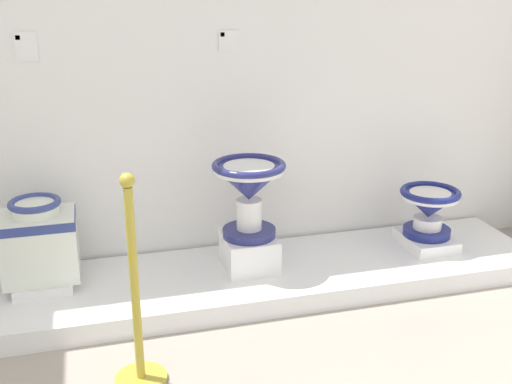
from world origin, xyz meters
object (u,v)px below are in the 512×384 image
object	(u,v)px
antique_toilet_slender_white	(249,185)
plinth_block_pale_glazed	(426,240)
plinth_block_slender_white	(249,251)
info_placard_first	(26,46)
plinth_block_leftmost	(44,281)
antique_toilet_leftmost	(39,239)
antique_toilet_pale_glazed	(429,206)
stanchion_post_near_left	(137,320)
info_placard_second	(229,40)

from	to	relation	value
antique_toilet_slender_white	plinth_block_pale_glazed	bearing A→B (deg)	-0.02
plinth_block_slender_white	info_placard_first	xyz separation A→B (m)	(-1.13, 0.37, 1.17)
plinth_block_leftmost	antique_toilet_leftmost	size ratio (longest dim) A/B	0.73
antique_toilet_pale_glazed	info_placard_first	size ratio (longest dim) A/B	2.36
info_placard_first	stanchion_post_near_left	size ratio (longest dim) A/B	0.16
antique_toilet_pale_glazed	stanchion_post_near_left	xyz separation A→B (m)	(-1.87, -0.78, -0.07)
plinth_block_leftmost	plinth_block_pale_glazed	distance (m)	2.32
antique_toilet_leftmost	antique_toilet_slender_white	distance (m)	1.18
plinth_block_slender_white	info_placard_second	world-z (taller)	info_placard_second
antique_toilet_slender_white	plinth_block_pale_glazed	size ratio (longest dim) A/B	1.19
plinth_block_pale_glazed	antique_toilet_pale_glazed	bearing A→B (deg)	180.00
plinth_block_leftmost	info_placard_first	bearing A→B (deg)	85.03
plinth_block_slender_white	antique_toilet_slender_white	bearing A→B (deg)	180.00
plinth_block_slender_white	info_placard_first	world-z (taller)	info_placard_first
antique_toilet_pale_glazed	info_placard_second	xyz separation A→B (m)	(-1.18, 0.37, 1.01)
plinth_block_slender_white	stanchion_post_near_left	xyz separation A→B (m)	(-0.71, -0.78, 0.10)
plinth_block_leftmost	info_placard_first	size ratio (longest dim) A/B	2.09
antique_toilet_leftmost	info_placard_first	xyz separation A→B (m)	(0.03, 0.30, 0.99)
plinth_block_pale_glazed	info_placard_first	xyz separation A→B (m)	(-2.29, 0.37, 1.24)
antique_toilet_leftmost	stanchion_post_near_left	world-z (taller)	stanchion_post_near_left
antique_toilet_leftmost	plinth_block_pale_glazed	xyz separation A→B (m)	(2.32, -0.06, -0.25)
antique_toilet_slender_white	info_placard_second	xyz separation A→B (m)	(-0.02, 0.37, 0.77)
antique_toilet_pale_glazed	info_placard_first	bearing A→B (deg)	170.94
info_placard_first	stanchion_post_near_left	xyz separation A→B (m)	(0.42, -1.14, -1.08)
antique_toilet_pale_glazed	info_placard_first	distance (m)	2.53
antique_toilet_leftmost	plinth_block_pale_glazed	distance (m)	2.33
plinth_block_leftmost	antique_toilet_pale_glazed	distance (m)	2.33
antique_toilet_slender_white	info_placard_first	world-z (taller)	info_placard_first
antique_toilet_slender_white	antique_toilet_pale_glazed	size ratio (longest dim) A/B	1.20
plinth_block_leftmost	stanchion_post_near_left	xyz separation A→B (m)	(0.45, -0.84, 0.17)
stanchion_post_near_left	antique_toilet_leftmost	bearing A→B (deg)	117.88
plinth_block_leftmost	plinth_block_pale_glazed	bearing A→B (deg)	-1.60
antique_toilet_pale_glazed	info_placard_second	size ratio (longest dim) A/B	3.00
info_placard_first	info_placard_second	size ratio (longest dim) A/B	1.27
plinth_block_leftmost	info_placard_second	size ratio (longest dim) A/B	2.66
info_placard_first	plinth_block_slender_white	bearing A→B (deg)	-17.90
antique_toilet_pale_glazed	plinth_block_slender_white	bearing A→B (deg)	179.98
plinth_block_slender_white	antique_toilet_pale_glazed	xyz separation A→B (m)	(1.16, -0.00, 0.17)
plinth_block_leftmost	info_placard_first	world-z (taller)	info_placard_first
antique_toilet_slender_white	info_placard_first	xyz separation A→B (m)	(-1.13, 0.37, 0.76)
antique_toilet_slender_white	info_placard_second	bearing A→B (deg)	93.23
plinth_block_leftmost	plinth_block_pale_glazed	world-z (taller)	plinth_block_pale_glazed
antique_toilet_leftmost	plinth_block_slender_white	size ratio (longest dim) A/B	1.35
antique_toilet_pale_glazed	plinth_block_leftmost	bearing A→B (deg)	178.40
antique_toilet_leftmost	plinth_block_slender_white	world-z (taller)	antique_toilet_leftmost
antique_toilet_leftmost	info_placard_first	world-z (taller)	info_placard_first
antique_toilet_slender_white	info_placard_first	size ratio (longest dim) A/B	2.82
plinth_block_pale_glazed	stanchion_post_near_left	distance (m)	2.03
plinth_block_slender_white	plinth_block_pale_glazed	bearing A→B (deg)	-0.02
plinth_block_slender_white	antique_toilet_pale_glazed	world-z (taller)	antique_toilet_pale_glazed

